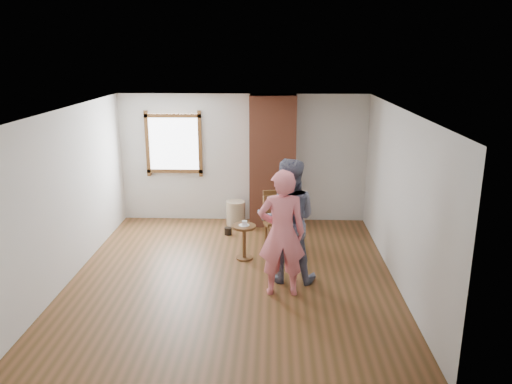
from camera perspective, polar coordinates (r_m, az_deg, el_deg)
ground at (r=7.97m, az=-2.62°, el=-9.55°), size 5.50×5.50×0.00m
room_shell at (r=7.96m, az=-2.85°, el=4.20°), size 5.04×5.52×2.62m
brick_chimney at (r=9.90m, az=1.90°, el=3.52°), size 0.90×0.50×2.60m
stoneware_crock at (r=10.11m, az=-2.33°, el=-2.41°), size 0.42×0.42×0.49m
dark_pot at (r=9.63m, az=-3.21°, el=-4.49°), size 0.14×0.14×0.14m
dining_chair_left at (r=8.78m, az=2.54°, el=-3.23°), size 0.59×0.59×0.97m
dining_chair_right at (r=8.91m, az=2.46°, el=-2.77°), size 0.56×0.56×1.02m
side_table at (r=8.42m, az=-1.37°, el=-5.10°), size 0.40×0.40×0.60m
cake_plate at (r=8.35m, az=-1.38°, el=-3.81°), size 0.18×0.18×0.01m
cake_slice at (r=8.34m, az=-1.31°, el=-3.59°), size 0.08×0.07×0.06m
man at (r=7.53m, az=3.59°, el=-3.27°), size 1.00×0.82×1.91m
person_pink at (r=7.08m, az=2.97°, el=-4.73°), size 0.70×0.48×1.86m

